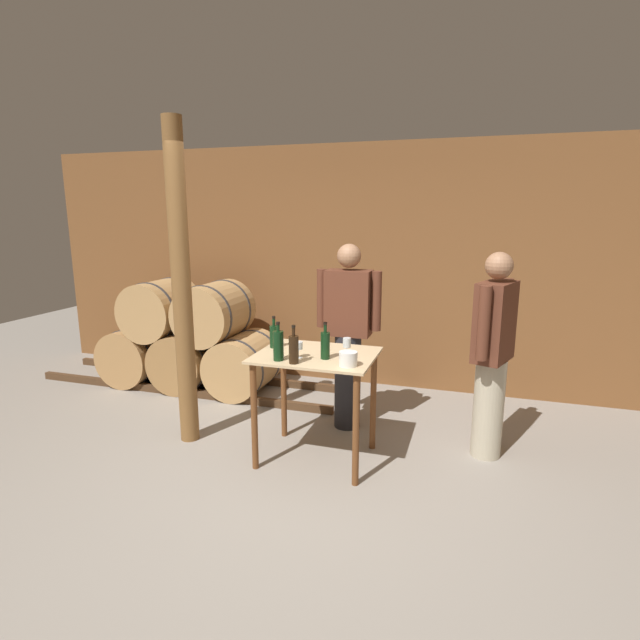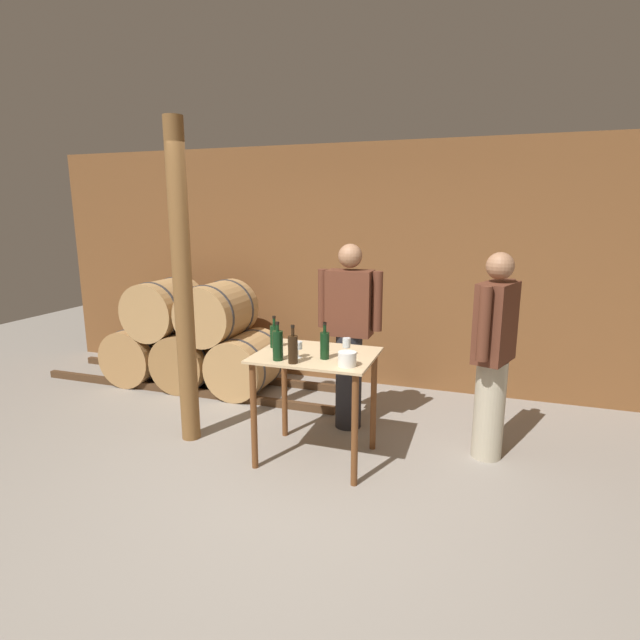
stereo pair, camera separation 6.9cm
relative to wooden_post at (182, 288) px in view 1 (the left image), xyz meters
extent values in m
plane|color=gray|center=(1.23, -0.60, -1.35)|extent=(14.00, 14.00, 0.00)
cube|color=brown|center=(1.23, 1.95, 0.00)|extent=(8.40, 0.05, 2.70)
cube|color=#4C331E|center=(-0.74, 0.90, -1.31)|extent=(3.59, 0.06, 0.08)
cube|color=#4C331E|center=(-0.74, 1.50, -1.31)|extent=(3.59, 0.06, 0.08)
cylinder|color=#AD7F4C|center=(-1.42, 1.20, -1.02)|extent=(0.65, 0.75, 0.65)
cylinder|color=#38383D|center=(-1.42, 0.98, -1.02)|extent=(0.67, 0.03, 0.67)
cylinder|color=#38383D|center=(-1.42, 1.43, -1.02)|extent=(0.67, 0.03, 0.67)
cylinder|color=#9E7242|center=(-0.74, 1.20, -1.02)|extent=(0.65, 0.75, 0.65)
cylinder|color=#38383D|center=(-0.74, 0.98, -1.02)|extent=(0.67, 0.03, 0.67)
cylinder|color=#38383D|center=(-0.74, 1.43, -1.02)|extent=(0.67, 0.03, 0.67)
cylinder|color=tan|center=(-0.06, 1.20, -1.02)|extent=(0.65, 0.75, 0.65)
cylinder|color=#38383D|center=(-0.06, 0.98, -1.02)|extent=(0.67, 0.03, 0.67)
cylinder|color=#38383D|center=(-0.06, 1.43, -1.02)|extent=(0.67, 0.03, 0.67)
cylinder|color=tan|center=(-1.08, 1.20, -0.47)|extent=(0.65, 0.75, 0.65)
cylinder|color=#38383D|center=(-1.08, 0.98, -0.47)|extent=(0.67, 0.03, 0.67)
cylinder|color=#38383D|center=(-1.08, 1.43, -0.47)|extent=(0.67, 0.03, 0.67)
cylinder|color=tan|center=(-0.40, 1.20, -0.47)|extent=(0.65, 0.75, 0.65)
cylinder|color=#38383D|center=(-0.40, 0.98, -0.47)|extent=(0.67, 0.03, 0.67)
cylinder|color=#38383D|center=(-0.40, 1.43, -0.47)|extent=(0.67, 0.03, 0.67)
cube|color=#D1B284|center=(1.17, 0.00, -0.48)|extent=(0.92, 0.73, 0.02)
cylinder|color=brown|center=(0.77, -0.30, -0.92)|extent=(0.05, 0.05, 0.86)
cylinder|color=brown|center=(1.57, -0.30, -0.92)|extent=(0.05, 0.05, 0.86)
cylinder|color=brown|center=(0.77, 0.31, -0.92)|extent=(0.05, 0.05, 0.86)
cylinder|color=brown|center=(1.57, 0.31, -0.92)|extent=(0.05, 0.05, 0.86)
cylinder|color=brown|center=(0.00, 0.00, 0.00)|extent=(0.16, 0.16, 2.70)
cylinder|color=black|center=(0.79, 0.08, -0.38)|extent=(0.07, 0.07, 0.18)
cylinder|color=black|center=(0.79, 0.08, -0.25)|extent=(0.02, 0.02, 0.08)
cylinder|color=black|center=(0.79, 0.08, -0.22)|extent=(0.03, 0.03, 0.02)
cylinder|color=black|center=(0.96, -0.24, -0.36)|extent=(0.08, 0.08, 0.22)
cylinder|color=black|center=(0.96, -0.24, -0.21)|extent=(0.02, 0.02, 0.07)
cylinder|color=black|center=(0.96, -0.24, -0.19)|extent=(0.03, 0.03, 0.02)
cylinder|color=black|center=(1.09, -0.28, -0.37)|extent=(0.07, 0.07, 0.21)
cylinder|color=black|center=(1.09, -0.28, -0.22)|extent=(0.02, 0.02, 0.08)
cylinder|color=black|center=(1.09, -0.28, -0.19)|extent=(0.03, 0.03, 0.02)
cylinder|color=black|center=(1.28, -0.10, -0.37)|extent=(0.07, 0.07, 0.20)
cylinder|color=black|center=(1.28, -0.10, -0.23)|extent=(0.02, 0.02, 0.08)
cylinder|color=black|center=(1.28, -0.10, -0.20)|extent=(0.03, 0.03, 0.02)
cylinder|color=silver|center=(1.08, -0.14, -0.47)|extent=(0.06, 0.06, 0.00)
cylinder|color=silver|center=(1.08, -0.14, -0.43)|extent=(0.01, 0.01, 0.06)
cylinder|color=silver|center=(1.08, -0.14, -0.37)|extent=(0.07, 0.07, 0.06)
cylinder|color=silver|center=(1.41, 0.03, -0.47)|extent=(0.06, 0.06, 0.00)
cylinder|color=silver|center=(1.41, 0.03, -0.43)|extent=(0.01, 0.01, 0.06)
cylinder|color=silver|center=(1.41, 0.03, -0.37)|extent=(0.06, 0.06, 0.07)
cylinder|color=white|center=(1.49, -0.22, -0.42)|extent=(0.13, 0.13, 0.11)
cylinder|color=#232328|center=(1.26, 0.68, -0.91)|extent=(0.24, 0.24, 0.88)
cube|color=#592D1E|center=(1.26, 0.68, -0.18)|extent=(0.40, 0.22, 0.58)
sphere|color=#9E7051|center=(1.26, 0.68, 0.24)|extent=(0.21, 0.21, 0.21)
cylinder|color=#592D1E|center=(1.51, 0.68, -0.15)|extent=(0.09, 0.09, 0.53)
cylinder|color=#592D1E|center=(1.01, 0.68, -0.15)|extent=(0.09, 0.09, 0.53)
cylinder|color=#B7AD93|center=(2.49, 0.48, -0.94)|extent=(0.24, 0.24, 0.82)
cube|color=#592D1E|center=(2.49, 0.48, -0.22)|extent=(0.34, 0.45, 0.62)
sphere|color=#9E7051|center=(2.49, 0.48, 0.21)|extent=(0.21, 0.21, 0.21)
cylinder|color=#592D1E|center=(2.57, 0.71, -0.19)|extent=(0.09, 0.09, 0.56)
cylinder|color=#592D1E|center=(2.40, 0.24, -0.19)|extent=(0.09, 0.09, 0.56)
camera|label=1|loc=(2.34, -3.55, 0.62)|focal=28.00mm
camera|label=2|loc=(2.41, -3.53, 0.62)|focal=28.00mm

